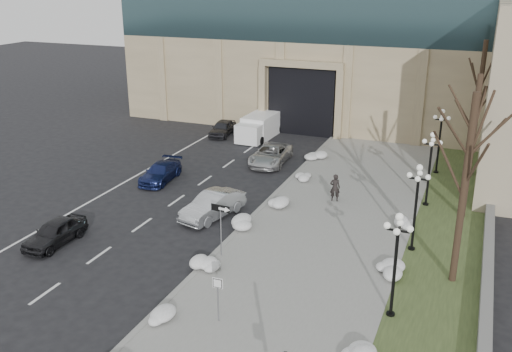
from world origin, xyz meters
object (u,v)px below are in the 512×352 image
at_px(car_e, 223,128).
at_px(lamppost_d, 440,133).
at_px(one_way_sign, 223,215).
at_px(keep_sign, 218,290).
at_px(car_d, 271,154).
at_px(lamppost_c, 430,159).
at_px(car_a, 55,232).
at_px(box_truck, 260,126).
at_px(lamppost_b, 417,196).
at_px(car_c, 160,172).
at_px(car_b, 213,205).
at_px(lamppost_a, 396,251).
at_px(pedestrian, 335,188).

distance_m(car_e, lamppost_d, 19.09).
distance_m(one_way_sign, keep_sign, 5.74).
distance_m(car_d, lamppost_c, 12.84).
bearing_deg(car_a, car_e, 93.14).
xyz_separation_m(box_truck, lamppost_b, (15.32, -17.37, 2.11)).
height_order(car_a, one_way_sign, one_way_sign).
xyz_separation_m(car_c, car_e, (-0.99, 12.25, 0.05)).
bearing_deg(car_b, one_way_sign, -43.61).
height_order(car_d, box_truck, box_truck).
relative_size(car_d, lamppost_c, 1.09).
bearing_deg(one_way_sign, lamppost_a, -9.53).
xyz_separation_m(keep_sign, lamppost_c, (6.52, 16.13, 1.52)).
height_order(car_a, car_b, car_b).
xyz_separation_m(keep_sign, lamppost_b, (6.52, 9.63, 1.52)).
height_order(car_a, lamppost_d, lamppost_d).
bearing_deg(keep_sign, car_c, 126.84).
bearing_deg(lamppost_b, car_a, -160.55).
height_order(car_d, lamppost_a, lamppost_a).
bearing_deg(pedestrian, keep_sign, 69.17).
height_order(lamppost_a, lamppost_c, same).
height_order(car_e, box_truck, box_truck).
bearing_deg(lamppost_b, lamppost_d, 90.00).
bearing_deg(car_d, lamppost_b, -45.64).
relative_size(car_b, lamppost_a, 0.96).
bearing_deg(car_b, box_truck, 116.51).
height_order(car_e, keep_sign, keep_sign).
distance_m(pedestrian, lamppost_b, 7.62).
distance_m(car_e, pedestrian, 17.58).
relative_size(car_c, lamppost_b, 0.91).
bearing_deg(lamppost_c, car_e, 151.59).
distance_m(lamppost_a, lamppost_c, 13.00).
relative_size(car_b, keep_sign, 2.16).
bearing_deg(car_b, pedestrian, 52.83).
xyz_separation_m(pedestrian, keep_sign, (-1.11, -14.58, 0.55)).
bearing_deg(lamppost_b, car_e, 138.32).
bearing_deg(car_c, lamppost_a, -36.57).
bearing_deg(car_b, car_c, 159.27).
bearing_deg(car_c, keep_sign, -56.51).
distance_m(car_b, lamppost_a, 13.45).
xyz_separation_m(car_a, lamppost_d, (17.74, 19.26, 2.40)).
relative_size(pedestrian, one_way_sign, 0.62).
relative_size(pedestrian, box_truck, 0.28).
xyz_separation_m(car_d, box_truck, (-3.44, 6.61, 0.25)).
relative_size(pedestrian, keep_sign, 0.84).
relative_size(car_b, one_way_sign, 1.58).
bearing_deg(one_way_sign, lamppost_d, 67.57).
xyz_separation_m(car_e, pedestrian, (13.20, -11.61, 0.33)).
distance_m(car_c, lamppost_c, 17.92).
xyz_separation_m(one_way_sign, lamppost_a, (8.70, -2.12, 0.69)).
distance_m(car_c, car_e, 12.29).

